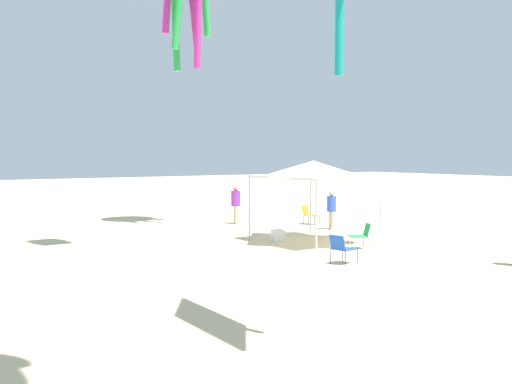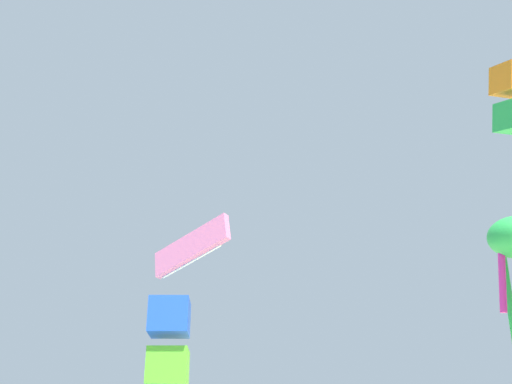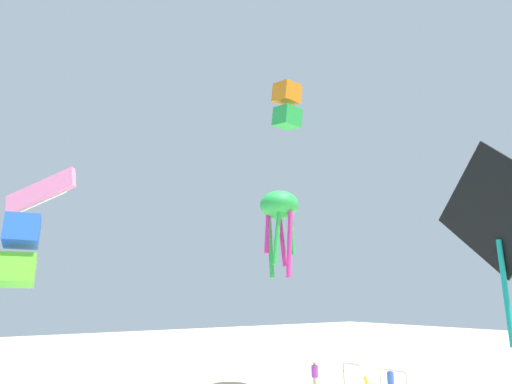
% 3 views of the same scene
% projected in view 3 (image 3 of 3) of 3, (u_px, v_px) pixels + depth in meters
% --- Properties ---
extents(canopy_tent, '(3.71, 3.09, 2.81)m').
position_uv_depth(canopy_tent, '(391.00, 359.00, 20.95)').
color(canopy_tent, '#B7B7BC').
rests_on(canopy_tent, ground).
extents(folding_chair_facing_ocean, '(0.79, 0.74, 0.82)m').
position_uv_depth(folding_chair_facing_ocean, '(369.00, 383.00, 25.64)').
color(folding_chair_facing_ocean, black).
rests_on(folding_chair_facing_ocean, ground).
extents(person_kite_handler, '(0.40, 0.38, 1.58)m').
position_uv_depth(person_kite_handler, '(391.00, 380.00, 24.06)').
color(person_kite_handler, '#C6B28C').
rests_on(person_kite_handler, ground).
extents(person_far_stroller, '(0.43, 0.40, 1.69)m').
position_uv_depth(person_far_stroller, '(315.00, 373.00, 25.83)').
color(person_far_stroller, '#C6B28C').
rests_on(person_far_stroller, ground).
extents(kite_box_orange, '(1.21, 1.09, 2.30)m').
position_uv_depth(kite_box_orange, '(287.00, 105.00, 20.74)').
color(kite_box_orange, orange).
extents(kite_parafoil_pink, '(3.46, 2.75, 2.51)m').
position_uv_depth(kite_parafoil_pink, '(40.00, 192.00, 22.33)').
color(kite_parafoil_pink, pink).
extents(kite_diamond_black, '(3.62, 0.81, 5.25)m').
position_uv_depth(kite_diamond_black, '(495.00, 216.00, 11.17)').
color(kite_diamond_black, black).
extents(kite_octopus_green, '(2.48, 2.48, 5.51)m').
position_uv_depth(kite_octopus_green, '(279.00, 210.00, 27.71)').
color(kite_octopus_green, green).
extents(kite_box_blue, '(1.50, 1.36, 2.58)m').
position_uv_depth(kite_box_blue, '(20.00, 250.00, 15.22)').
color(kite_box_blue, blue).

